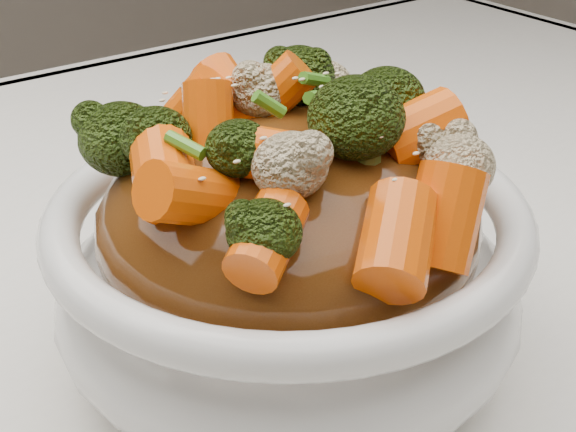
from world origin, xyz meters
TOP-DOWN VIEW (x-y plane):
  - tablecloth at (0.00, 0.00)m, footprint 1.20×0.80m
  - bowl at (0.03, -0.05)m, footprint 0.25×0.25m
  - sauce_base at (0.03, -0.05)m, footprint 0.20×0.20m
  - carrots at (0.03, -0.05)m, footprint 0.20×0.20m
  - broccoli at (0.03, -0.05)m, footprint 0.20×0.20m
  - cauliflower at (0.03, -0.05)m, footprint 0.20×0.20m
  - scallions at (0.03, -0.05)m, footprint 0.15×0.15m
  - sesame_seeds at (0.03, -0.05)m, footprint 0.18×0.18m

SIDE VIEW (x-z plane):
  - tablecloth at x=0.00m, z-range 0.71..0.75m
  - bowl at x=0.03m, z-range 0.75..0.83m
  - sauce_base at x=0.03m, z-range 0.77..0.87m
  - cauliflower at x=0.03m, z-range 0.86..0.90m
  - broccoli at x=0.03m, z-range 0.86..0.90m
  - carrots at x=0.03m, z-range 0.86..0.91m
  - scallions at x=0.03m, z-range 0.87..0.89m
  - sesame_seeds at x=0.03m, z-range 0.88..0.89m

